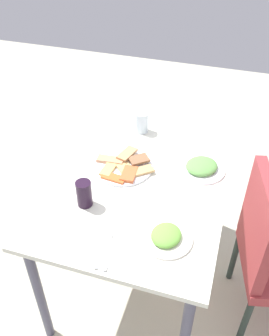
{
  "coord_description": "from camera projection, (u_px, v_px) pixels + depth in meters",
  "views": [
    {
      "loc": [
        1.27,
        0.36,
        1.87
      ],
      "look_at": [
        -0.02,
        -0.04,
        0.76
      ],
      "focal_mm": 39.78,
      "sensor_mm": 36.0,
      "label": 1
    }
  ],
  "objects": [
    {
      "name": "ground_plane",
      "position": [
        141.0,
        270.0,
        2.21
      ],
      "size": [
        6.0,
        6.0,
        0.0
      ],
      "primitive_type": "plane",
      "color": "#BBB7A0"
    },
    {
      "name": "dining_table",
      "position": [
        142.0,
        190.0,
        1.8
      ],
      "size": [
        1.13,
        0.79,
        0.73
      ],
      "color": "silver",
      "rests_on": "ground_plane"
    },
    {
      "name": "pide_platter",
      "position": [
        123.0,
        166.0,
        1.79
      ],
      "size": [
        0.29,
        0.31,
        0.04
      ],
      "color": "white",
      "rests_on": "dining_table"
    },
    {
      "name": "salad_plate_greens",
      "position": [
        166.0,
        236.0,
        1.44
      ],
      "size": [
        0.21,
        0.21,
        0.04
      ],
      "color": "white",
      "rests_on": "dining_table"
    },
    {
      "name": "salad_plate_rice",
      "position": [
        202.0,
        167.0,
        1.77
      ],
      "size": [
        0.23,
        0.23,
        0.05
      ],
      "color": "white",
      "rests_on": "dining_table"
    },
    {
      "name": "soda_can",
      "position": [
        84.0,
        194.0,
        1.57
      ],
      "size": [
        0.09,
        0.09,
        0.12
      ],
      "primitive_type": "cylinder",
      "rotation": [
        0.0,
        0.0,
        0.72
      ],
      "color": "black",
      "rests_on": "dining_table"
    },
    {
      "name": "drinking_glass",
      "position": [
        142.0,
        122.0,
        2.01
      ],
      "size": [
        0.07,
        0.07,
        0.11
      ],
      "primitive_type": "cylinder",
      "color": "silver",
      "rests_on": "dining_table"
    },
    {
      "name": "paper_napkin",
      "position": [
        103.0,
        251.0,
        1.41
      ],
      "size": [
        0.18,
        0.18,
        0.0
      ],
      "primitive_type": "cube",
      "rotation": [
        0.0,
        0.0,
        -0.39
      ],
      "color": "white",
      "rests_on": "dining_table"
    },
    {
      "name": "fork",
      "position": [
        98.0,
        249.0,
        1.41
      ],
      "size": [
        0.17,
        0.06,
        0.0
      ],
      "primitive_type": "cube",
      "rotation": [
        0.0,
        0.0,
        0.28
      ],
      "color": "silver",
      "rests_on": "paper_napkin"
    },
    {
      "name": "spoon",
      "position": [
        107.0,
        251.0,
        1.4
      ],
      "size": [
        0.17,
        0.05,
        0.0
      ],
      "primitive_type": "cube",
      "rotation": [
        0.0,
        0.0,
        0.21
      ],
      "color": "silver",
      "rests_on": "paper_napkin"
    }
  ]
}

